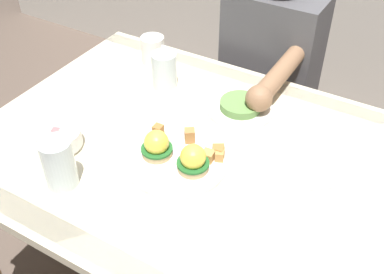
{
  "coord_description": "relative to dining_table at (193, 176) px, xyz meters",
  "views": [
    {
      "loc": [
        0.49,
        -0.84,
        1.58
      ],
      "look_at": [
        -0.0,
        0.0,
        0.78
      ],
      "focal_mm": 43.92,
      "sensor_mm": 36.0,
      "label": 1
    }
  ],
  "objects": [
    {
      "name": "water_glass_extra",
      "position": [
        -0.24,
        0.22,
        0.16
      ],
      "size": [
        0.08,
        0.08,
        0.12
      ],
      "color": "silver",
      "rests_on": "dining_table"
    },
    {
      "name": "dining_table",
      "position": [
        0.0,
        0.0,
        0.0
      ],
      "size": [
        1.2,
        0.9,
        0.74
      ],
      "color": "beige",
      "rests_on": "ground_plane"
    },
    {
      "name": "diner_person",
      "position": [
        -0.03,
        0.6,
        0.02
      ],
      "size": [
        0.34,
        0.54,
        1.14
      ],
      "color": "#33333D",
      "rests_on": "ground_plane"
    },
    {
      "name": "fork",
      "position": [
        0.36,
        0.04,
        0.11
      ],
      "size": [
        0.13,
        0.11,
        0.0
      ],
      "color": "silver",
      "rests_on": "dining_table"
    },
    {
      "name": "side_plate",
      "position": [
        0.04,
        0.22,
        0.12
      ],
      "size": [
        0.2,
        0.2,
        0.04
      ],
      "color": "white",
      "rests_on": "dining_table"
    },
    {
      "name": "water_glass_far",
      "position": [
        -0.21,
        -0.28,
        0.17
      ],
      "size": [
        0.08,
        0.08,
        0.13
      ],
      "color": "silver",
      "rests_on": "dining_table"
    },
    {
      "name": "fruit_bowl",
      "position": [
        -0.31,
        -0.18,
        0.14
      ],
      "size": [
        0.12,
        0.12,
        0.06
      ],
      "color": "white",
      "rests_on": "dining_table"
    },
    {
      "name": "coffee_mug",
      "position": [
        -0.35,
        0.33,
        0.16
      ],
      "size": [
        0.11,
        0.08,
        0.09
      ],
      "color": "white",
      "rests_on": "dining_table"
    },
    {
      "name": "eggs_benedict_plate",
      "position": [
        -0.0,
        -0.07,
        0.13
      ],
      "size": [
        0.27,
        0.27,
        0.09
      ],
      "color": "white",
      "rests_on": "dining_table"
    }
  ]
}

